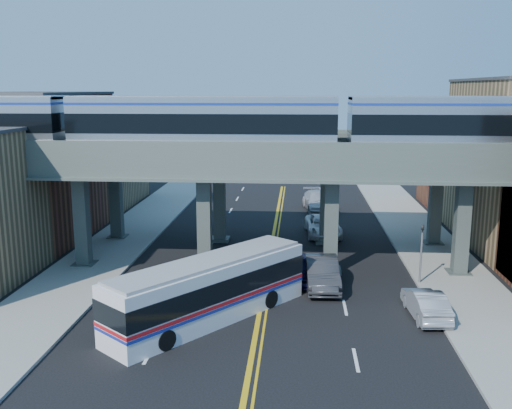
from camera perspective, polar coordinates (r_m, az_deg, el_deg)
ground at (r=29.31m, az=0.22°, el=-11.48°), size 120.00×120.00×0.00m
sidewalk_west at (r=40.89m, az=-15.10°, el=-5.04°), size 5.00×70.00×0.16m
sidewalk_east at (r=39.80m, az=18.13°, el=-5.68°), size 5.00×70.00×0.16m
building_west_b at (r=47.89m, az=-21.02°, el=3.61°), size 8.00×14.00×11.00m
building_west_c at (r=59.99m, az=-15.67°, el=3.95°), size 8.00×10.00×8.00m
building_east_c at (r=58.74m, az=20.72°, el=3.98°), size 8.00×10.00×9.00m
elevated_viaduct_near at (r=35.32m, az=1.15°, el=3.41°), size 52.00×3.60×7.40m
elevated_viaduct_far at (r=42.25m, az=1.68°, el=4.74°), size 52.00×3.60×7.40m
transit_train at (r=35.46m, az=-5.30°, el=8.13°), size 50.25×3.15×3.68m
stop_sign at (r=31.49m, az=1.16°, el=-6.41°), size 0.76×0.09×2.63m
traffic_signal at (r=34.93m, az=16.22°, el=-4.14°), size 0.15×0.18×4.10m
transit_bus at (r=28.95m, az=-4.66°, el=-8.55°), size 9.31×10.63×2.99m
car_lane_a at (r=34.83m, az=4.86°, el=-6.40°), size 2.35×4.66×1.52m
car_lane_b at (r=33.84m, az=6.60°, el=-6.78°), size 2.07×5.38×1.75m
car_lane_c at (r=45.50m, az=6.73°, el=-2.13°), size 2.95×5.74×1.55m
car_lane_d at (r=54.63m, az=6.28°, el=0.33°), size 3.35×6.60×1.83m
car_parked_curb at (r=30.64m, az=16.61°, el=-9.48°), size 1.85×4.49×1.44m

